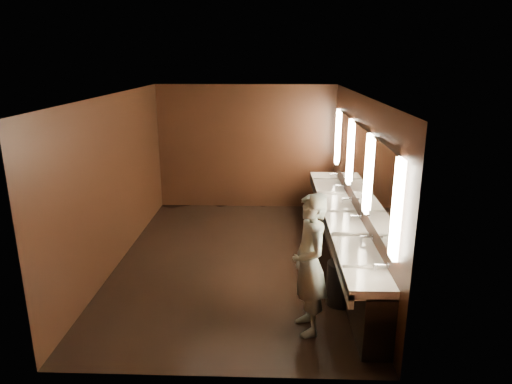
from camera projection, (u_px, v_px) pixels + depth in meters
floor at (237, 260)px, 7.88m from camera, size 6.00×6.00×0.00m
ceiling at (235, 95)px, 7.08m from camera, size 4.00×6.00×0.02m
wall_back at (246, 147)px, 10.36m from camera, size 4.00×0.02×2.80m
wall_front at (213, 260)px, 4.61m from camera, size 4.00×0.02×2.80m
wall_left at (115, 181)px, 7.55m from camera, size 0.02×6.00×2.80m
wall_right at (358, 183)px, 7.41m from camera, size 0.02×6.00×2.80m
sink_counter at (343, 235)px, 7.68m from camera, size 0.55×5.40×1.01m
mirror_band at (358, 162)px, 7.31m from camera, size 0.06×5.03×1.15m
person at (310, 264)px, 5.62m from camera, size 0.57×0.74×1.82m
trash_bin at (341, 283)px, 6.42m from camera, size 0.51×0.51×0.62m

